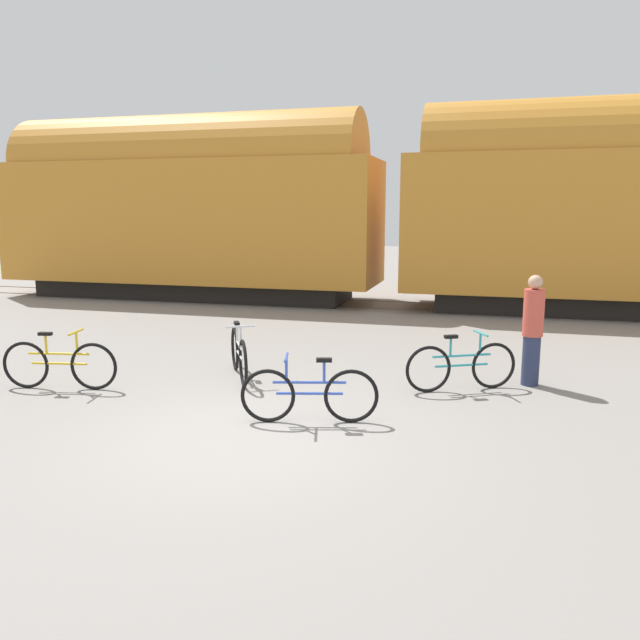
{
  "coord_description": "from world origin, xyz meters",
  "views": [
    {
      "loc": [
        2.75,
        -6.7,
        2.72
      ],
      "look_at": [
        0.34,
        2.07,
        1.1
      ],
      "focal_mm": 35.0,
      "sensor_mm": 36.0,
      "label": 1
    }
  ],
  "objects_px": {
    "bicycle_silver": "(239,354)",
    "bicycle_blue": "(309,394)",
    "bicycle_teal": "(461,366)",
    "bicycle_yellow": "(60,364)",
    "person_in_red": "(533,330)",
    "freight_train": "(392,202)"
  },
  "relations": [
    {
      "from": "bicycle_silver",
      "to": "bicycle_blue",
      "type": "xyz_separation_m",
      "value": [
        1.72,
        -1.78,
        -0.02
      ]
    },
    {
      "from": "bicycle_teal",
      "to": "bicycle_blue",
      "type": "height_order",
      "value": "bicycle_teal"
    },
    {
      "from": "bicycle_yellow",
      "to": "bicycle_silver",
      "type": "relative_size",
      "value": 1.11
    },
    {
      "from": "bicycle_blue",
      "to": "person_in_red",
      "type": "distance_m",
      "value": 3.88
    },
    {
      "from": "freight_train",
      "to": "bicycle_blue",
      "type": "distance_m",
      "value": 10.54
    },
    {
      "from": "bicycle_silver",
      "to": "bicycle_teal",
      "type": "bearing_deg",
      "value": 3.55
    },
    {
      "from": "bicycle_blue",
      "to": "person_in_red",
      "type": "height_order",
      "value": "person_in_red"
    },
    {
      "from": "bicycle_silver",
      "to": "bicycle_blue",
      "type": "bearing_deg",
      "value": -46.03
    },
    {
      "from": "freight_train",
      "to": "bicycle_blue",
      "type": "bearing_deg",
      "value": -86.78
    },
    {
      "from": "bicycle_yellow",
      "to": "freight_train",
      "type": "bearing_deg",
      "value": 70.11
    },
    {
      "from": "freight_train",
      "to": "person_in_red",
      "type": "height_order",
      "value": "freight_train"
    },
    {
      "from": "freight_train",
      "to": "person_in_red",
      "type": "relative_size",
      "value": 13.94
    },
    {
      "from": "bicycle_teal",
      "to": "bicycle_blue",
      "type": "xyz_separation_m",
      "value": [
        -1.81,
        -2.0,
        -0.0
      ]
    },
    {
      "from": "person_in_red",
      "to": "bicycle_silver",
      "type": "bearing_deg",
      "value": 134.29
    },
    {
      "from": "freight_train",
      "to": "bicycle_blue",
      "type": "relative_size",
      "value": 13.91
    },
    {
      "from": "bicycle_yellow",
      "to": "bicycle_blue",
      "type": "relative_size",
      "value": 1.03
    },
    {
      "from": "bicycle_silver",
      "to": "bicycle_yellow",
      "type": "bearing_deg",
      "value": -150.87
    },
    {
      "from": "bicycle_blue",
      "to": "person_in_red",
      "type": "bearing_deg",
      "value": 42.45
    },
    {
      "from": "bicycle_blue",
      "to": "person_in_red",
      "type": "relative_size",
      "value": 1.0
    },
    {
      "from": "bicycle_silver",
      "to": "freight_train",
      "type": "bearing_deg",
      "value": 82.27
    },
    {
      "from": "bicycle_yellow",
      "to": "bicycle_blue",
      "type": "bearing_deg",
      "value": -6.29
    },
    {
      "from": "freight_train",
      "to": "bicycle_silver",
      "type": "height_order",
      "value": "freight_train"
    }
  ]
}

